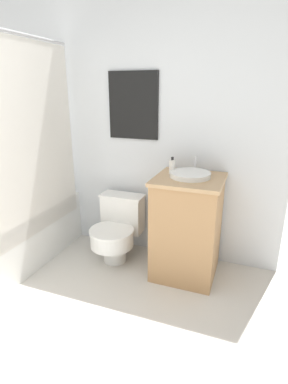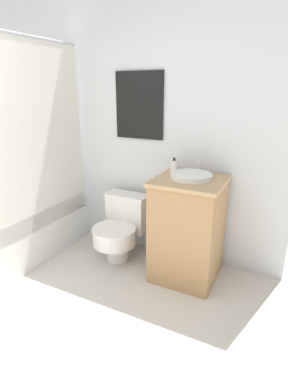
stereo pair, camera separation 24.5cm
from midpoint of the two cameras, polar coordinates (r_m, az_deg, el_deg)
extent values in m
cube|color=silver|center=(2.96, -1.28, 12.66)|extent=(3.14, 0.05, 2.50)
cube|color=black|center=(2.84, 1.65, 16.11)|extent=(0.48, 0.02, 0.60)
cube|color=silver|center=(2.83, 1.62, 16.10)|extent=(0.45, 0.01, 0.57)
cube|color=white|center=(3.13, -20.64, -7.19)|extent=(0.59, 1.45, 0.52)
cube|color=silver|center=(2.66, -18.53, 8.86)|extent=(0.01, 1.33, 1.60)
cylinder|color=#B7B7BC|center=(2.66, -20.55, 26.45)|extent=(0.02, 1.33, 0.02)
cylinder|color=white|center=(2.96, -2.66, -11.03)|extent=(0.22, 0.22, 0.19)
cylinder|color=white|center=(2.84, -3.21, -8.59)|extent=(0.40, 0.40, 0.14)
cylinder|color=white|center=(2.81, -3.24, -7.14)|extent=(0.41, 0.41, 0.02)
cube|color=white|center=(2.98, -0.83, -4.02)|extent=(0.40, 0.19, 0.36)
cube|color=white|center=(2.91, -0.85, -0.61)|extent=(0.42, 0.20, 0.02)
cube|color=#AD7F51|center=(2.62, 10.99, -7.31)|extent=(0.53, 0.53, 0.86)
cube|color=tan|center=(2.46, 11.64, 2.08)|extent=(0.56, 0.56, 0.03)
cylinder|color=white|center=(2.46, 11.82, 2.98)|extent=(0.34, 0.34, 0.04)
cylinder|color=silver|center=(2.64, 13.01, 4.93)|extent=(0.02, 0.02, 0.13)
cylinder|color=silver|center=(2.54, 8.51, 4.58)|extent=(0.05, 0.05, 0.12)
cylinder|color=black|center=(2.52, 8.59, 6.17)|extent=(0.02, 0.02, 0.02)
camera|label=1|loc=(0.12, -87.14, 0.98)|focal=28.00mm
camera|label=2|loc=(0.12, 92.86, -0.98)|focal=28.00mm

